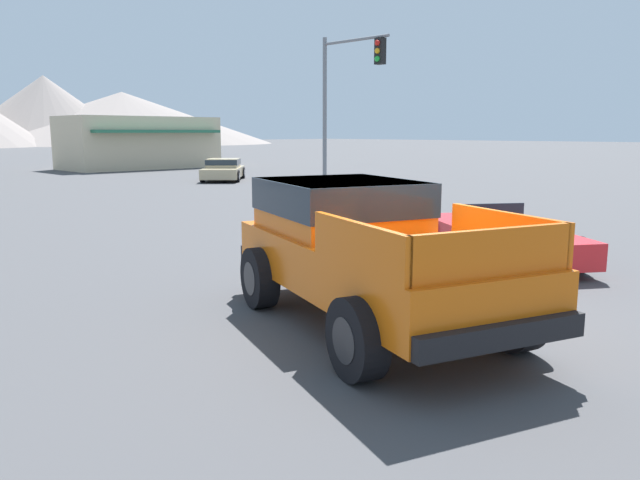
% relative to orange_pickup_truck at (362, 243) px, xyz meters
% --- Properties ---
extents(ground_plane, '(320.00, 320.00, 0.00)m').
position_rel_orange_pickup_truck_xyz_m(ground_plane, '(0.27, -0.37, -1.07)').
color(ground_plane, '#424244').
extents(orange_pickup_truck, '(3.57, 5.48, 1.87)m').
position_rel_orange_pickup_truck_xyz_m(orange_pickup_truck, '(0.00, 0.00, 0.00)').
color(orange_pickup_truck, orange).
rests_on(orange_pickup_truck, ground_plane).
extents(red_convertible_car, '(3.95, 4.66, 1.07)m').
position_rel_orange_pickup_truck_xyz_m(red_convertible_car, '(5.06, 0.83, -0.64)').
color(red_convertible_car, red).
rests_on(red_convertible_car, ground_plane).
extents(parked_car_tan, '(4.33, 4.45, 1.14)m').
position_rel_orange_pickup_truck_xyz_m(parked_car_tan, '(13.37, 21.90, -0.49)').
color(parked_car_tan, tan).
rests_on(parked_car_tan, ground_plane).
extents(traffic_light_main, '(0.38, 3.23, 6.08)m').
position_rel_orange_pickup_truck_xyz_m(traffic_light_main, '(11.17, 10.86, 3.13)').
color(traffic_light_main, slate).
rests_on(traffic_light_main, ground_plane).
extents(storefront_building, '(10.35, 5.72, 3.58)m').
position_rel_orange_pickup_truck_xyz_m(storefront_building, '(15.74, 35.21, 0.73)').
color(storefront_building, beige).
rests_on(storefront_building, ground_plane).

